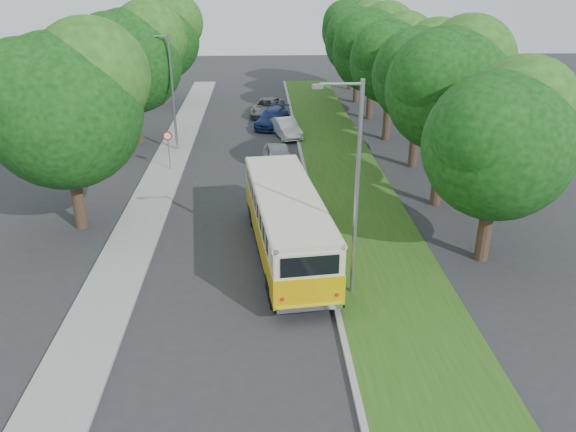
{
  "coord_description": "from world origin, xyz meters",
  "views": [
    {
      "loc": [
        1.03,
        -20.44,
        11.26
      ],
      "look_at": [
        2.11,
        1.48,
        1.5
      ],
      "focal_mm": 35.0,
      "sensor_mm": 36.0,
      "label": 1
    }
  ],
  "objects_px": {
    "lamppost_near": "(355,186)",
    "car_white": "(286,128)",
    "lamppost_far": "(171,89)",
    "car_grey": "(267,107)",
    "car_silver": "(279,159)",
    "vintage_bus": "(287,225)",
    "car_blue": "(272,118)"
  },
  "relations": [
    {
      "from": "lamppost_near",
      "to": "car_white",
      "type": "distance_m",
      "value": 21.88
    },
    {
      "from": "vintage_bus",
      "to": "car_blue",
      "type": "relative_size",
      "value": 2.2
    },
    {
      "from": "lamppost_near",
      "to": "car_grey",
      "type": "bearing_deg",
      "value": 95.35
    },
    {
      "from": "car_silver",
      "to": "vintage_bus",
      "type": "bearing_deg",
      "value": -94.54
    },
    {
      "from": "lamppost_near",
      "to": "car_silver",
      "type": "xyz_separation_m",
      "value": [
        -2.15,
        14.07,
        -3.6
      ]
    },
    {
      "from": "lamppost_near",
      "to": "car_silver",
      "type": "height_order",
      "value": "lamppost_near"
    },
    {
      "from": "vintage_bus",
      "to": "car_blue",
      "type": "height_order",
      "value": "vintage_bus"
    },
    {
      "from": "lamppost_near",
      "to": "car_blue",
      "type": "relative_size",
      "value": 1.76
    },
    {
      "from": "lamppost_far",
      "to": "car_white",
      "type": "height_order",
      "value": "lamppost_far"
    },
    {
      "from": "lamppost_near",
      "to": "lamppost_far",
      "type": "relative_size",
      "value": 1.07
    },
    {
      "from": "car_silver",
      "to": "car_grey",
      "type": "height_order",
      "value": "car_silver"
    },
    {
      "from": "lamppost_near",
      "to": "vintage_bus",
      "type": "xyz_separation_m",
      "value": [
        -2.19,
        3.13,
        -2.88
      ]
    },
    {
      "from": "lamppost_far",
      "to": "vintage_bus",
      "type": "height_order",
      "value": "lamppost_far"
    },
    {
      "from": "lamppost_far",
      "to": "car_silver",
      "type": "distance_m",
      "value": 8.75
    },
    {
      "from": "lamppost_near",
      "to": "car_blue",
      "type": "distance_m",
      "value": 24.79
    },
    {
      "from": "vintage_bus",
      "to": "car_white",
      "type": "distance_m",
      "value": 18.42
    },
    {
      "from": "lamppost_near",
      "to": "car_white",
      "type": "relative_size",
      "value": 2.04
    },
    {
      "from": "car_white",
      "to": "car_grey",
      "type": "distance_m",
      "value": 6.66
    },
    {
      "from": "lamppost_far",
      "to": "vintage_bus",
      "type": "bearing_deg",
      "value": -66.41
    },
    {
      "from": "lamppost_near",
      "to": "car_white",
      "type": "xyz_separation_m",
      "value": [
        -1.36,
        21.52,
        -3.72
      ]
    },
    {
      "from": "car_silver",
      "to": "car_blue",
      "type": "distance_m",
      "value": 10.34
    },
    {
      "from": "lamppost_near",
      "to": "car_grey",
      "type": "relative_size",
      "value": 1.67
    },
    {
      "from": "vintage_bus",
      "to": "car_white",
      "type": "relative_size",
      "value": 2.56
    },
    {
      "from": "vintage_bus",
      "to": "car_white",
      "type": "xyz_separation_m",
      "value": [
        0.83,
        18.39,
        -0.84
      ]
    },
    {
      "from": "car_grey",
      "to": "car_silver",
      "type": "bearing_deg",
      "value": -75.34
    },
    {
      "from": "car_silver",
      "to": "car_white",
      "type": "bearing_deg",
      "value": 79.72
    },
    {
      "from": "lamppost_far",
      "to": "car_white",
      "type": "distance_m",
      "value": 8.83
    },
    {
      "from": "car_blue",
      "to": "car_silver",
      "type": "bearing_deg",
      "value": -71.27
    },
    {
      "from": "lamppost_far",
      "to": "car_silver",
      "type": "height_order",
      "value": "lamppost_far"
    },
    {
      "from": "lamppost_near",
      "to": "car_blue",
      "type": "xyz_separation_m",
      "value": [
        -2.31,
        24.4,
        -3.71
      ]
    },
    {
      "from": "car_silver",
      "to": "car_grey",
      "type": "relative_size",
      "value": 0.94
    },
    {
      "from": "lamppost_far",
      "to": "car_blue",
      "type": "height_order",
      "value": "lamppost_far"
    }
  ]
}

